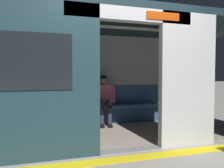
% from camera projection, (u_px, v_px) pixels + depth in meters
% --- Properties ---
extents(ground_plane, '(60.00, 60.00, 0.00)m').
position_uv_depth(ground_plane, '(130.00, 150.00, 3.36)').
color(ground_plane, gray).
extents(platform_edge_strip, '(8.00, 0.24, 0.01)m').
position_uv_depth(platform_edge_strip, '(138.00, 157.00, 3.07)').
color(platform_edge_strip, yellow).
rests_on(platform_edge_strip, ground_plane).
extents(train_car, '(6.40, 2.49, 2.30)m').
position_uv_depth(train_car, '(107.00, 59.00, 4.31)').
color(train_car, silver).
rests_on(train_car, ground_plane).
extents(bench_seat, '(3.08, 0.44, 0.44)m').
position_uv_depth(bench_seat, '(101.00, 109.00, 5.24)').
color(bench_seat, '#38609E').
rests_on(bench_seat, ground_plane).
extents(person_seated, '(0.55, 0.71, 1.17)m').
position_uv_depth(person_seated, '(104.00, 96.00, 5.19)').
color(person_seated, pink).
rests_on(person_seated, ground_plane).
extents(handbag, '(0.26, 0.15, 0.17)m').
position_uv_depth(handbag, '(87.00, 102.00, 5.21)').
color(handbag, brown).
rests_on(handbag, bench_seat).
extents(book, '(0.19, 0.24, 0.03)m').
position_uv_depth(book, '(120.00, 104.00, 5.43)').
color(book, '#26598C').
rests_on(book, bench_seat).
extents(grab_pole_door, '(0.04, 0.04, 2.16)m').
position_uv_depth(grab_pole_door, '(97.00, 81.00, 3.60)').
color(grab_pole_door, silver).
rests_on(grab_pole_door, ground_plane).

